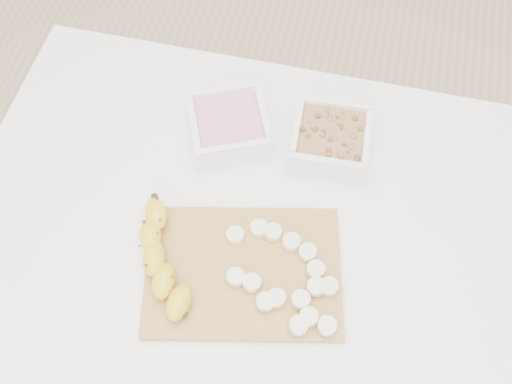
% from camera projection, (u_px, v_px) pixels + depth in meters
% --- Properties ---
extents(ground, '(3.50, 3.50, 0.00)m').
position_uv_depth(ground, '(254.00, 335.00, 1.62)').
color(ground, '#C6AD89').
rests_on(ground, ground).
extents(table, '(1.00, 0.70, 0.75)m').
position_uv_depth(table, '(252.00, 246.00, 1.04)').
color(table, white).
rests_on(table, ground).
extents(bowl_yogurt, '(0.18, 0.18, 0.06)m').
position_uv_depth(bowl_yogurt, '(229.00, 126.00, 1.01)').
color(bowl_yogurt, white).
rests_on(bowl_yogurt, table).
extents(bowl_granola, '(0.14, 0.14, 0.06)m').
position_uv_depth(bowl_granola, '(330.00, 140.00, 1.00)').
color(bowl_granola, white).
rests_on(bowl_granola, table).
extents(cutting_board, '(0.35, 0.28, 0.01)m').
position_uv_depth(cutting_board, '(243.00, 271.00, 0.91)').
color(cutting_board, '#A6793D').
rests_on(cutting_board, table).
extents(banana, '(0.12, 0.21, 0.04)m').
position_uv_depth(banana, '(163.00, 261.00, 0.89)').
color(banana, gold).
rests_on(banana, cutting_board).
extents(banana_slices, '(0.20, 0.17, 0.02)m').
position_uv_depth(banana_slices, '(287.00, 278.00, 0.89)').
color(banana_slices, '#F3E7BD').
rests_on(banana_slices, cutting_board).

